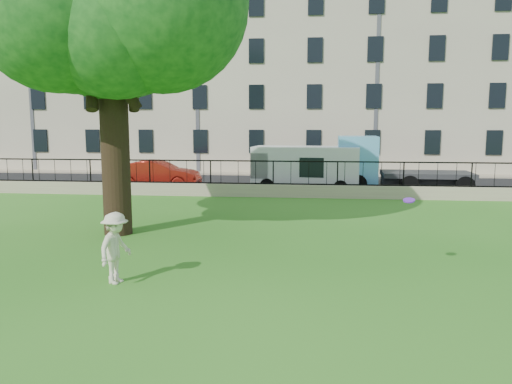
# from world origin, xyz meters

# --- Properties ---
(ground) EXTENTS (120.00, 120.00, 0.00)m
(ground) POSITION_xyz_m (0.00, 0.00, 0.00)
(ground) COLOR #286F1A
(ground) RESTS_ON ground
(retaining_wall) EXTENTS (50.00, 0.40, 0.60)m
(retaining_wall) POSITION_xyz_m (0.00, 12.00, 0.30)
(retaining_wall) COLOR gray
(retaining_wall) RESTS_ON ground
(iron_railing) EXTENTS (50.00, 0.05, 1.13)m
(iron_railing) POSITION_xyz_m (0.00, 12.00, 1.15)
(iron_railing) COLOR black
(iron_railing) RESTS_ON retaining_wall
(street) EXTENTS (60.00, 9.00, 0.01)m
(street) POSITION_xyz_m (0.00, 16.70, 0.01)
(street) COLOR black
(street) RESTS_ON ground
(sidewalk) EXTENTS (60.00, 1.40, 0.12)m
(sidewalk) POSITION_xyz_m (0.00, 21.90, 0.06)
(sidewalk) COLOR gray
(sidewalk) RESTS_ON ground
(building_row) EXTENTS (56.40, 10.40, 13.80)m
(building_row) POSITION_xyz_m (0.00, 27.57, 6.92)
(building_row) COLOR beige
(building_row) RESTS_ON ground
(man) EXTENTS (0.79, 1.13, 1.59)m
(man) POSITION_xyz_m (-2.50, -1.09, 0.79)
(man) COLOR beige
(man) RESTS_ON ground
(frisbee) EXTENTS (0.33, 0.33, 0.12)m
(frisbee) POSITION_xyz_m (4.00, 0.32, 1.74)
(frisbee) COLOR #6C22C5
(red_sedan) EXTENTS (4.53, 1.62, 1.49)m
(red_sedan) POSITION_xyz_m (-6.36, 14.40, 0.74)
(red_sedan) COLOR #A21E14
(red_sedan) RESTS_ON street
(white_van) EXTENTS (5.60, 2.69, 2.27)m
(white_van) POSITION_xyz_m (1.52, 14.40, 1.13)
(white_van) COLOR silver
(white_van) RESTS_ON street
(blue_truck) EXTENTS (6.72, 2.57, 2.79)m
(blue_truck) POSITION_xyz_m (6.50, 15.03, 1.40)
(blue_truck) COLOR #61B4E4
(blue_truck) RESTS_ON street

